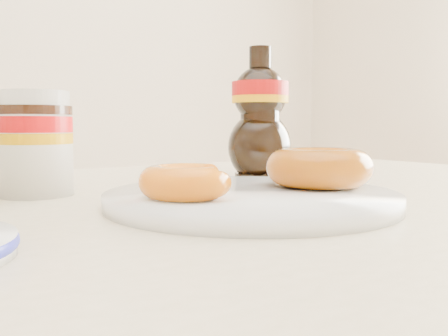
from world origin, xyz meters
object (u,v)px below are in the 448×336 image
donut_bitten (186,182)px  syrup_bottle (260,113)px  nutella_jar (35,139)px  dining_table (180,279)px  donut_whole (319,167)px  plate (251,198)px

donut_bitten → syrup_bottle: syrup_bottle is taller
donut_bitten → nutella_jar: 0.22m
dining_table → nutella_jar: 0.23m
dining_table → donut_bitten: 0.13m
donut_bitten → donut_whole: 0.17m
nutella_jar → dining_table: bearing=-50.5°
donut_bitten → syrup_bottle: 0.33m
donut_whole → syrup_bottle: bearing=69.5°
syrup_bottle → donut_whole: bearing=-110.5°
donut_whole → nutella_jar: (-0.25, 0.20, 0.03)m
donut_bitten → syrup_bottle: (0.24, 0.20, 0.07)m
plate → donut_bitten: bearing=-178.8°
dining_table → syrup_bottle: syrup_bottle is taller
donut_whole → nutella_jar: bearing=141.4°
dining_table → syrup_bottle: (0.22, 0.14, 0.18)m
plate → syrup_bottle: bearing=50.5°
plate → donut_bitten: 0.08m
plate → nutella_jar: size_ratio=2.45×
donut_whole → nutella_jar: 0.33m
nutella_jar → syrup_bottle: syrup_bottle is taller
dining_table → donut_whole: donut_whole is taller
dining_table → donut_bitten: (-0.03, -0.06, 0.11)m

